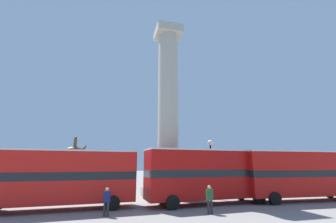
{
  "coord_description": "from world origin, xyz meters",
  "views": [
    {
      "loc": [
        -5.68,
        -21.98,
        3.08
      ],
      "look_at": [
        0.0,
        0.0,
        8.48
      ],
      "focal_mm": 24.0,
      "sensor_mm": 36.0,
      "label": 1
    }
  ],
  "objects_px": {
    "street_lamp": "(211,162)",
    "bus_b": "(58,176)",
    "pedestrian_near_lamp": "(107,200)",
    "bus_c": "(210,173)",
    "monument_column": "(168,119)",
    "bus_a": "(302,173)",
    "equestrian_statue": "(72,176)",
    "pedestrian_by_plinth": "(210,198)"
  },
  "relations": [
    {
      "from": "bus_a",
      "to": "street_lamp",
      "type": "height_order",
      "value": "street_lamp"
    },
    {
      "from": "street_lamp",
      "to": "pedestrian_near_lamp",
      "type": "xyz_separation_m",
      "value": [
        -9.45,
        -4.92,
        -2.41
      ]
    },
    {
      "from": "equestrian_statue",
      "to": "pedestrian_near_lamp",
      "type": "relative_size",
      "value": 3.72
    },
    {
      "from": "bus_a",
      "to": "pedestrian_near_lamp",
      "type": "height_order",
      "value": "bus_a"
    },
    {
      "from": "bus_a",
      "to": "equestrian_statue",
      "type": "xyz_separation_m",
      "value": [
        -20.67,
        10.57,
        -0.56
      ]
    },
    {
      "from": "bus_c",
      "to": "pedestrian_by_plinth",
      "type": "height_order",
      "value": "bus_c"
    },
    {
      "from": "street_lamp",
      "to": "bus_b",
      "type": "bearing_deg",
      "value": -170.49
    },
    {
      "from": "equestrian_statue",
      "to": "street_lamp",
      "type": "relative_size",
      "value": 1.15
    },
    {
      "from": "bus_c",
      "to": "street_lamp",
      "type": "xyz_separation_m",
      "value": [
        1.33,
        2.53,
        0.97
      ]
    },
    {
      "from": "monument_column",
      "to": "pedestrian_near_lamp",
      "type": "bearing_deg",
      "value": -130.28
    },
    {
      "from": "street_lamp",
      "to": "equestrian_statue",
      "type": "bearing_deg",
      "value": 150.53
    },
    {
      "from": "equestrian_statue",
      "to": "street_lamp",
      "type": "bearing_deg",
      "value": -40.11
    },
    {
      "from": "monument_column",
      "to": "bus_a",
      "type": "xyz_separation_m",
      "value": [
        11.16,
        -4.82,
        -5.33
      ]
    },
    {
      "from": "bus_b",
      "to": "street_lamp",
      "type": "distance_m",
      "value": 13.13
    },
    {
      "from": "monument_column",
      "to": "pedestrian_near_lamp",
      "type": "relative_size",
      "value": 11.29
    },
    {
      "from": "bus_a",
      "to": "pedestrian_near_lamp",
      "type": "distance_m",
      "value": 16.98
    },
    {
      "from": "bus_c",
      "to": "pedestrian_near_lamp",
      "type": "distance_m",
      "value": 8.58
    },
    {
      "from": "bus_b",
      "to": "street_lamp",
      "type": "bearing_deg",
      "value": 5.98
    },
    {
      "from": "bus_c",
      "to": "equestrian_statue",
      "type": "bearing_deg",
      "value": 135.89
    },
    {
      "from": "bus_c",
      "to": "street_lamp",
      "type": "distance_m",
      "value": 3.02
    },
    {
      "from": "monument_column",
      "to": "street_lamp",
      "type": "xyz_separation_m",
      "value": [
        3.79,
        -1.77,
        -4.35
      ]
    },
    {
      "from": "bus_b",
      "to": "pedestrian_near_lamp",
      "type": "height_order",
      "value": "bus_b"
    },
    {
      "from": "bus_b",
      "to": "bus_c",
      "type": "bearing_deg",
      "value": -5.33
    },
    {
      "from": "bus_b",
      "to": "bus_c",
      "type": "height_order",
      "value": "bus_c"
    },
    {
      "from": "equestrian_statue",
      "to": "pedestrian_near_lamp",
      "type": "bearing_deg",
      "value": -83.43
    },
    {
      "from": "pedestrian_near_lamp",
      "to": "monument_column",
      "type": "bearing_deg",
      "value": -101.52
    },
    {
      "from": "street_lamp",
      "to": "pedestrian_near_lamp",
      "type": "height_order",
      "value": "street_lamp"
    },
    {
      "from": "bus_b",
      "to": "pedestrian_near_lamp",
      "type": "bearing_deg",
      "value": -42.07
    },
    {
      "from": "bus_c",
      "to": "bus_b",
      "type": "bearing_deg",
      "value": 174.09
    },
    {
      "from": "equestrian_statue",
      "to": "pedestrian_by_plinth",
      "type": "height_order",
      "value": "equestrian_statue"
    },
    {
      "from": "bus_a",
      "to": "bus_b",
      "type": "distance_m",
      "value": 20.3
    },
    {
      "from": "pedestrian_near_lamp",
      "to": "pedestrian_by_plinth",
      "type": "xyz_separation_m",
      "value": [
        6.5,
        -0.94,
        0.06
      ]
    },
    {
      "from": "equestrian_statue",
      "to": "pedestrian_near_lamp",
      "type": "height_order",
      "value": "equestrian_statue"
    },
    {
      "from": "bus_a",
      "to": "pedestrian_by_plinth",
      "type": "xyz_separation_m",
      "value": [
        -10.32,
        -2.8,
        -1.38
      ]
    },
    {
      "from": "monument_column",
      "to": "pedestrian_by_plinth",
      "type": "relative_size",
      "value": 10.83
    },
    {
      "from": "bus_c",
      "to": "pedestrian_near_lamp",
      "type": "bearing_deg",
      "value": -167.71
    },
    {
      "from": "bus_a",
      "to": "bus_c",
      "type": "xyz_separation_m",
      "value": [
        -8.7,
        0.53,
        0.01
      ]
    },
    {
      "from": "bus_b",
      "to": "bus_c",
      "type": "relative_size",
      "value": 1.02
    },
    {
      "from": "pedestrian_near_lamp",
      "to": "bus_c",
      "type": "bearing_deg",
      "value": -134.83
    },
    {
      "from": "bus_b",
      "to": "equestrian_statue",
      "type": "height_order",
      "value": "equestrian_statue"
    },
    {
      "from": "bus_c",
      "to": "equestrian_statue",
      "type": "height_order",
      "value": "equestrian_statue"
    },
    {
      "from": "pedestrian_by_plinth",
      "to": "bus_b",
      "type": "bearing_deg",
      "value": 146.43
    }
  ]
}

